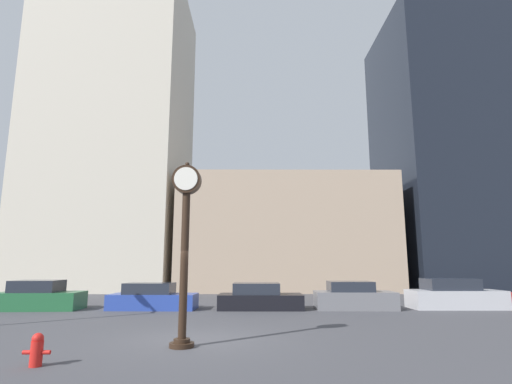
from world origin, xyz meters
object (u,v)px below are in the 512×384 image
object	(u,v)px
car_grey	(354,297)
car_silver	(454,296)
car_green	(40,297)
fire_hydrant_near	(37,349)
car_black	(259,298)
car_blue	(152,298)
street_clock	(185,232)

from	to	relation	value
car_grey	car_silver	xyz separation A→B (m)	(5.05, 0.29, 0.05)
car_silver	car_green	bearing A→B (deg)	-179.12
car_silver	fire_hydrant_near	distance (m)	18.36
car_green	car_black	world-z (taller)	car_green
car_blue	fire_hydrant_near	size ratio (longest dim) A/B	6.08
car_silver	fire_hydrant_near	world-z (taller)	car_silver
car_black	car_silver	bearing A→B (deg)	1.91
car_black	fire_hydrant_near	world-z (taller)	car_black
fire_hydrant_near	car_silver	bearing A→B (deg)	37.58
street_clock	car_black	xyz separation A→B (m)	(2.17, 9.00, -2.48)
street_clock	fire_hydrant_near	xyz separation A→B (m)	(-2.76, -1.98, -2.66)
street_clock	fire_hydrant_near	bearing A→B (deg)	-144.34
car_grey	fire_hydrant_near	size ratio (longest dim) A/B	5.60
car_blue	fire_hydrant_near	xyz separation A→B (m)	(0.28, -10.96, -0.18)
car_green	car_black	bearing A→B (deg)	-1.94
car_grey	car_silver	distance (m)	5.05
car_green	fire_hydrant_near	xyz separation A→B (m)	(5.67, -10.81, -0.24)
car_green	fire_hydrant_near	distance (m)	12.21
car_blue	car_grey	size ratio (longest dim) A/B	1.09
car_green	car_black	distance (m)	10.60
car_silver	car_black	bearing A→B (deg)	-178.92
street_clock	car_green	bearing A→B (deg)	133.65
car_black	car_silver	distance (m)	9.63
car_blue	car_grey	xyz separation A→B (m)	(9.78, -0.05, 0.04)
street_clock	car_black	distance (m)	9.59
car_green	car_blue	size ratio (longest dim) A/B	0.94
car_black	street_clock	bearing A→B (deg)	-102.92
car_silver	street_clock	bearing A→B (deg)	-142.19
street_clock	car_blue	distance (m)	9.80
car_grey	fire_hydrant_near	world-z (taller)	car_grey
street_clock	car_grey	distance (m)	11.45
street_clock	car_green	distance (m)	12.45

